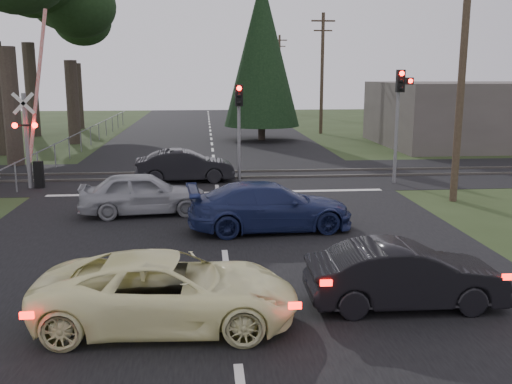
{
  "coord_description": "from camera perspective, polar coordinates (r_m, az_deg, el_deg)",
  "views": [
    {
      "loc": [
        -0.46,
        -13.51,
        4.54
      ],
      "look_at": [
        0.94,
        2.01,
        1.3
      ],
      "focal_mm": 40.0,
      "sensor_mm": 36.0,
      "label": 1
    }
  ],
  "objects": [
    {
      "name": "utility_pole_mid",
      "position": [
        44.42,
        6.62,
        11.91
      ],
      "size": [
        1.8,
        0.26,
        9.0
      ],
      "color": "#4C3D2D",
      "rests_on": "ground"
    },
    {
      "name": "ground",
      "position": [
        14.26,
        -3.05,
        -6.83
      ],
      "size": [
        120.0,
        120.0,
        0.0
      ],
      "primitive_type": "plane",
      "color": "#263317",
      "rests_on": "ground"
    },
    {
      "name": "crossing_signal",
      "position": [
        24.4,
        -21.43,
        5.1
      ],
      "size": [
        1.62,
        0.38,
        6.96
      ],
      "color": "slate",
      "rests_on": "ground"
    },
    {
      "name": "blue_sedan",
      "position": [
        16.78,
        1.42,
        -1.47
      ],
      "size": [
        4.99,
        2.35,
        1.41
      ],
      "primitive_type": "imported",
      "rotation": [
        0.0,
        0.0,
        1.65
      ],
      "color": "navy",
      "rests_on": "ground"
    },
    {
      "name": "road",
      "position": [
        23.95,
        -3.96,
        0.8
      ],
      "size": [
        14.0,
        100.0,
        0.01
      ],
      "primitive_type": "cube",
      "color": "black",
      "rests_on": "ground"
    },
    {
      "name": "utility_pole_far",
      "position": [
        69.09,
        2.34,
        11.89
      ],
      "size": [
        1.8,
        0.26,
        9.0
      ],
      "color": "#4C3D2D",
      "rests_on": "ground"
    },
    {
      "name": "utility_pole_near",
      "position": [
        21.47,
        19.94,
        11.56
      ],
      "size": [
        1.8,
        0.26,
        9.0
      ],
      "color": "#4C3D2D",
      "rests_on": "ground"
    },
    {
      "name": "rail_far",
      "position": [
        26.69,
        -4.1,
        2.03
      ],
      "size": [
        120.0,
        0.12,
        0.1
      ],
      "primitive_type": "cube",
      "color": "#59544C",
      "rests_on": "ground"
    },
    {
      "name": "conifer_tree",
      "position": [
        39.73,
        0.58,
        13.84
      ],
      "size": [
        5.2,
        5.2,
        11.0
      ],
      "color": "#473D33",
      "rests_on": "ground"
    },
    {
      "name": "rail_corridor",
      "position": [
        25.91,
        -4.06,
        1.64
      ],
      "size": [
        120.0,
        8.0,
        0.01
      ],
      "primitive_type": "cube",
      "color": "black",
      "rests_on": "ground"
    },
    {
      "name": "stop_line",
      "position": [
        22.18,
        -3.86,
        -0.06
      ],
      "size": [
        13.0,
        0.35,
        0.0
      ],
      "primitive_type": "cube",
      "color": "silver",
      "rests_on": "ground"
    },
    {
      "name": "dark_hatchback",
      "position": [
        11.72,
        14.71,
        -8.08
      ],
      "size": [
        3.91,
        1.42,
        1.28
      ],
      "primitive_type": "imported",
      "rotation": [
        0.0,
        0.0,
        1.56
      ],
      "color": "black",
      "rests_on": "ground"
    },
    {
      "name": "rail_near",
      "position": [
        25.12,
        -4.02,
        1.42
      ],
      "size": [
        120.0,
        0.12,
        0.1
      ],
      "primitive_type": "cube",
      "color": "#59544C",
      "rests_on": "ground"
    },
    {
      "name": "silver_car",
      "position": [
        19.01,
        -11.2,
        -0.13
      ],
      "size": [
        4.26,
        2.07,
        1.4
      ],
      "primitive_type": "imported",
      "rotation": [
        0.0,
        0.0,
        1.67
      ],
      "color": "#97999E",
      "rests_on": "ground"
    },
    {
      "name": "traffic_signal_right",
      "position": [
        24.37,
        14.2,
        8.51
      ],
      "size": [
        0.68,
        0.48,
        4.7
      ],
      "color": "slate",
      "rests_on": "ground"
    },
    {
      "name": "building_right",
      "position": [
        40.1,
        22.45,
        7.24
      ],
      "size": [
        14.0,
        10.0,
        4.0
      ],
      "primitive_type": "cube",
      "color": "#59514C",
      "rests_on": "ground"
    },
    {
      "name": "euc_tree_e",
      "position": [
        50.86,
        -17.88,
        16.81
      ],
      "size": [
        6.0,
        6.0,
        13.2
      ],
      "color": "#473D33",
      "rests_on": "ground"
    },
    {
      "name": "traffic_signal_center",
      "position": [
        24.29,
        -1.71,
        7.65
      ],
      "size": [
        0.32,
        0.48,
        4.1
      ],
      "color": "slate",
      "rests_on": "ground"
    },
    {
      "name": "dark_car_far",
      "position": [
        24.48,
        -7.13,
        2.59
      ],
      "size": [
        4.24,
        1.75,
        1.37
      ],
      "primitive_type": "imported",
      "rotation": [
        0.0,
        0.0,
        1.64
      ],
      "color": "black",
      "rests_on": "ground"
    },
    {
      "name": "cream_coupe",
      "position": [
        10.66,
        -8.77,
        -9.73
      ],
      "size": [
        4.85,
        2.42,
        1.32
      ],
      "primitive_type": "imported",
      "rotation": [
        0.0,
        0.0,
        1.52
      ],
      "color": "#FFFAB6",
      "rests_on": "ground"
    },
    {
      "name": "fence_left",
      "position": [
        37.03,
        -16.59,
        4.22
      ],
      "size": [
        0.1,
        36.0,
        1.2
      ],
      "primitive_type": null,
      "color": "slate",
      "rests_on": "ground"
    }
  ]
}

